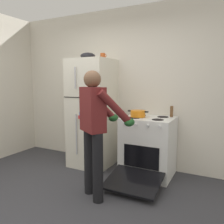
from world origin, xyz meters
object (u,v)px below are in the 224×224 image
at_px(refrigerator, 92,113).
at_px(pepper_mill, 172,111).
at_px(mixing_bowl, 88,56).
at_px(stove_range, 148,147).
at_px(person_cook, 96,123).
at_px(coffee_mug, 103,56).
at_px(red_pot, 138,114).

height_order(refrigerator, pepper_mill, refrigerator).
relative_size(refrigerator, mixing_bowl, 7.33).
height_order(stove_range, pepper_mill, pepper_mill).
xyz_separation_m(refrigerator, pepper_mill, (1.32, 0.20, 0.09)).
relative_size(person_cook, pepper_mill, 9.60).
bearing_deg(person_cook, mixing_bowl, 126.93).
bearing_deg(person_cook, coffee_mug, 114.48).
bearing_deg(mixing_bowl, coffee_mug, 10.78).
distance_m(person_cook, pepper_mill, 1.34).
distance_m(person_cook, mixing_bowl, 1.52).
height_order(person_cook, red_pot, person_cook).
bearing_deg(refrigerator, pepper_mill, 8.66).
bearing_deg(refrigerator, mixing_bowl, 179.79).
distance_m(red_pot, coffee_mug, 1.14).
bearing_deg(mixing_bowl, pepper_mill, 8.16).
bearing_deg(coffee_mug, red_pot, -8.46).
relative_size(stove_range, person_cook, 0.76).
bearing_deg(coffee_mug, mixing_bowl, -169.22).
bearing_deg(pepper_mill, red_pot, -151.48).
bearing_deg(stove_range, mixing_bowl, 179.07).
bearing_deg(refrigerator, coffee_mug, 15.40).
xyz_separation_m(coffee_mug, mixing_bowl, (-0.26, -0.05, 0.01)).
bearing_deg(pepper_mill, stove_range, -144.02).
bearing_deg(coffee_mug, refrigerator, -164.60).
relative_size(red_pot, coffee_mug, 2.93).
distance_m(red_pot, mixing_bowl, 1.31).
distance_m(refrigerator, mixing_bowl, 0.98).
bearing_deg(person_cook, red_pot, 76.97).
bearing_deg(red_pot, coffee_mug, 171.54).
height_order(red_pot, mixing_bowl, mixing_bowl).
bearing_deg(stove_range, person_cook, -111.44).
bearing_deg(person_cook, stove_range, 68.56).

